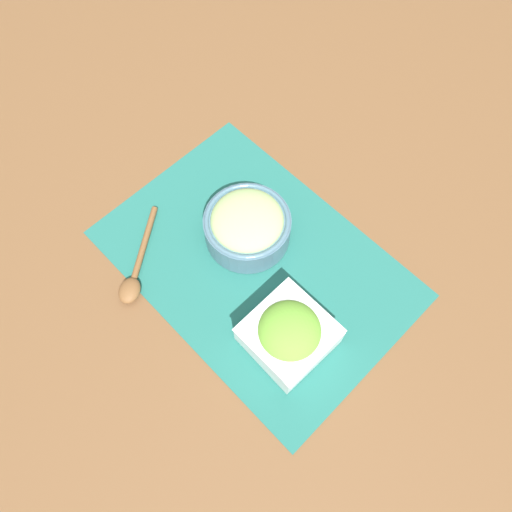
# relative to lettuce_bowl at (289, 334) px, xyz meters

# --- Properties ---
(ground_plane) EXTENTS (3.00, 3.00, 0.00)m
(ground_plane) POSITION_rel_lettuce_bowl_xyz_m (0.15, -0.07, -0.05)
(ground_plane) COLOR brown
(placemat) EXTENTS (0.57, 0.39, 0.00)m
(placemat) POSITION_rel_lettuce_bowl_xyz_m (0.15, -0.07, -0.04)
(placemat) COLOR #236B60
(placemat) RESTS_ON ground_plane
(lettuce_bowl) EXTENTS (0.14, 0.14, 0.09)m
(lettuce_bowl) POSITION_rel_lettuce_bowl_xyz_m (0.00, 0.00, 0.00)
(lettuce_bowl) COLOR white
(lettuce_bowl) RESTS_ON placemat
(cucumber_bowl) EXTENTS (0.17, 0.17, 0.08)m
(cucumber_bowl) POSITION_rel_lettuce_bowl_xyz_m (0.20, -0.10, 0.00)
(cucumber_bowl) COLOR slate
(cucumber_bowl) RESTS_ON placemat
(wooden_spoon) EXTENTS (0.14, 0.18, 0.02)m
(wooden_spoon) POSITION_rel_lettuce_bowl_xyz_m (0.29, 0.12, -0.03)
(wooden_spoon) COLOR brown
(wooden_spoon) RESTS_ON placemat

